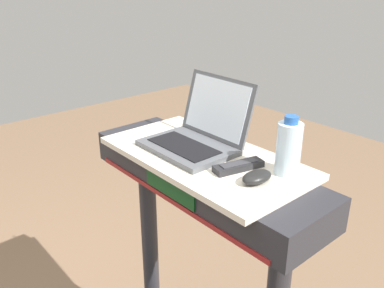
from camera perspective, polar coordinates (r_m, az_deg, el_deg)
desk_board at (r=1.35m, az=1.61°, el=-1.81°), size 0.70×0.37×0.02m
laptop at (r=1.38m, az=0.73°, el=1.42°), size 0.30×0.28×0.23m
computer_mouse at (r=1.17m, az=9.02°, el=-4.56°), size 0.07×0.10×0.03m
water_bottle at (r=1.22m, az=13.30°, el=-0.51°), size 0.07×0.07×0.18m
tv_remote at (r=1.24m, az=6.49°, el=-3.08°), size 0.08×0.17×0.02m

